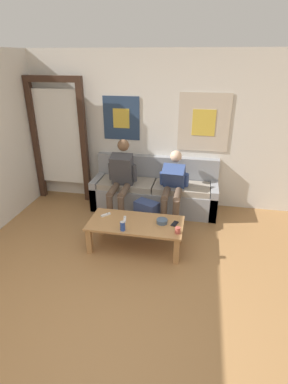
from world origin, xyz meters
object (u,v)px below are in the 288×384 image
at_px(couch, 155,192).
at_px(cell_phone, 175,224).
at_px(coffee_table, 136,226).
at_px(person_seated_adult, 121,177).
at_px(backpack, 146,215).
at_px(ceramic_bowl, 162,221).
at_px(game_controller_near_right, 106,215).
at_px(pillar_candle, 178,230).
at_px(drink_can_blue, 123,226).
at_px(person_seated_teen, 173,185).
at_px(game_controller_near_left, 125,219).

xyz_separation_m(couch, cell_phone, (0.46, -1.16, 0.10)).
xyz_separation_m(coffee_table, person_seated_adult, (-0.43, 0.88, 0.33)).
bearing_deg(backpack, couch, 88.05).
distance_m(coffee_table, backpack, 0.59).
height_order(ceramic_bowl, game_controller_near_right, ceramic_bowl).
relative_size(coffee_table, pillar_candle, 13.28).
bearing_deg(coffee_table, backpack, 86.21).
bearing_deg(ceramic_bowl, couch, 103.87).
relative_size(drink_can_blue, game_controller_near_right, 0.95).
relative_size(person_seated_adult, drink_can_blue, 9.93).
distance_m(couch, game_controller_near_right, 1.23).
distance_m(coffee_table, drink_can_blue, 0.29).
xyz_separation_m(coffee_table, backpack, (0.04, 0.57, -0.13)).
bearing_deg(person_seated_teen, game_controller_near_right, -136.64).
xyz_separation_m(drink_can_blue, game_controller_near_left, (-0.04, 0.26, -0.05)).
bearing_deg(ceramic_bowl, person_seated_teen, 86.59).
bearing_deg(cell_phone, couch, 111.59).
xyz_separation_m(game_controller_near_left, game_controller_near_right, (-0.29, 0.07, 0.00)).
distance_m(pillar_candle, cell_phone, 0.23).
height_order(person_seated_adult, pillar_candle, person_seated_adult).
relative_size(person_seated_teen, game_controller_near_left, 7.17).
bearing_deg(person_seated_adult, pillar_candle, -45.79).
bearing_deg(game_controller_near_left, ceramic_bowl, 1.25).
height_order(person_seated_adult, backpack, person_seated_adult).
bearing_deg(person_seated_teen, cell_phone, -82.04).
bearing_deg(drink_can_blue, cell_phone, 23.98).
height_order(drink_can_blue, cell_phone, drink_can_blue).
xyz_separation_m(coffee_table, game_controller_near_left, (-0.16, 0.04, 0.07)).
xyz_separation_m(person_seated_teen, game_controller_near_left, (-0.56, -0.87, -0.19)).
xyz_separation_m(pillar_candle, game_controller_near_right, (-1.03, 0.26, -0.03)).
height_order(ceramic_bowl, game_controller_near_left, ceramic_bowl).
xyz_separation_m(coffee_table, cell_phone, (0.52, 0.06, 0.07)).
bearing_deg(game_controller_near_left, coffee_table, -12.25).
height_order(ceramic_bowl, cell_phone, ceramic_bowl).
relative_size(pillar_candle, drink_can_blue, 0.77).
xyz_separation_m(person_seated_adult, backpack, (0.47, -0.31, -0.47)).
distance_m(person_seated_teen, ceramic_bowl, 0.88).
height_order(backpack, game_controller_near_right, game_controller_near_right).
bearing_deg(game_controller_near_left, backpack, 69.66).
distance_m(person_seated_adult, game_controller_near_right, 0.82).
height_order(person_seated_teen, game_controller_near_right, person_seated_teen).
distance_m(person_seated_adult, game_controller_near_left, 0.92).
xyz_separation_m(couch, game_controller_near_left, (-0.22, -1.19, 0.11)).
relative_size(coffee_table, ceramic_bowl, 8.32).
height_order(backpack, pillar_candle, pillar_candle).
xyz_separation_m(couch, coffee_table, (-0.06, -1.22, 0.03)).
relative_size(person_seated_adult, game_controller_near_left, 8.33).
relative_size(couch, game_controller_near_left, 14.22).
height_order(pillar_candle, game_controller_near_left, pillar_candle).
relative_size(person_seated_adult, ceramic_bowl, 8.05).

